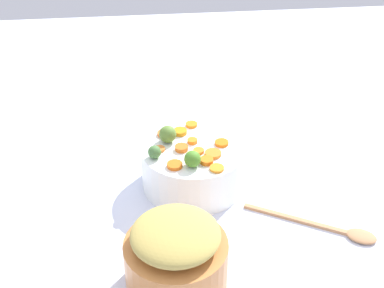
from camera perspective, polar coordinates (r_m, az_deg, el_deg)
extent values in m
cube|color=silver|center=(1.36, -0.12, -3.23)|extent=(2.40, 2.40, 0.02)
cylinder|color=white|center=(1.27, 0.00, -2.43)|extent=(0.26, 0.26, 0.11)
cylinder|color=#C67B3E|center=(1.03, -1.76, -13.15)|extent=(0.20, 0.20, 0.11)
ellipsoid|color=tan|center=(0.98, -1.84, -10.03)|extent=(0.17, 0.17, 0.05)
cylinder|color=orange|center=(1.26, -0.05, 0.33)|extent=(0.03, 0.03, 0.01)
cylinder|color=orange|center=(1.29, -1.33, 1.37)|extent=(0.04, 0.04, 0.01)
cylinder|color=orange|center=(1.17, 2.77, -2.71)|extent=(0.05, 0.05, 0.01)
cylinder|color=orange|center=(1.32, -0.06, 2.17)|extent=(0.03, 0.03, 0.01)
cylinder|color=orange|center=(1.21, 2.35, -1.09)|extent=(0.05, 0.05, 0.01)
cylinder|color=orange|center=(1.25, 3.31, 0.12)|extent=(0.05, 0.05, 0.01)
cylinder|color=orange|center=(1.22, 0.74, -0.79)|extent=(0.04, 0.04, 0.01)
cylinder|color=orange|center=(1.23, -3.64, -0.56)|extent=(0.03, 0.03, 0.01)
cylinder|color=orange|center=(1.29, -3.04, 1.17)|extent=(0.04, 0.04, 0.01)
cylinder|color=orange|center=(1.19, 1.64, -1.87)|extent=(0.04, 0.04, 0.01)
cylinder|color=orange|center=(1.23, -1.17, -0.45)|extent=(0.04, 0.04, 0.01)
cylinder|color=orange|center=(1.18, -1.93, -2.36)|extent=(0.04, 0.04, 0.01)
sphere|color=olive|center=(1.25, -2.72, 1.10)|extent=(0.04, 0.04, 0.04)
sphere|color=#49763B|center=(1.20, -4.18, -0.89)|extent=(0.03, 0.03, 0.03)
sphere|color=#4D8828|center=(1.17, 0.06, -1.67)|extent=(0.04, 0.04, 0.04)
cube|color=tan|center=(1.22, 11.52, -8.21)|extent=(0.22, 0.13, 0.01)
ellipsoid|color=tan|center=(1.21, 18.30, -9.70)|extent=(0.08, 0.07, 0.01)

